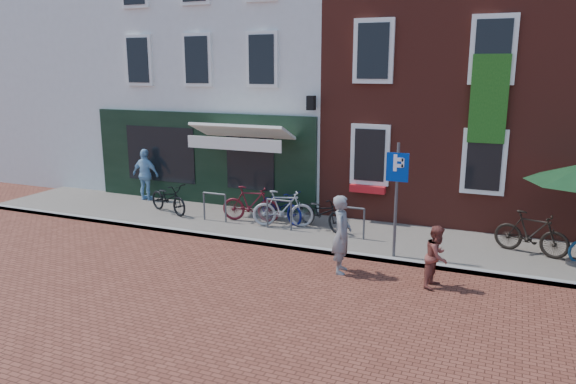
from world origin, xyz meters
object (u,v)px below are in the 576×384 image
at_px(bicycle_0, 168,198).
at_px(bicycle_1, 251,204).
at_px(parking_sign, 397,184).
at_px(bicycle_5, 531,233).
at_px(cafe_person, 146,175).
at_px(woman, 342,234).
at_px(bicycle_2, 281,206).
at_px(boy, 437,256).
at_px(bicycle_3, 283,209).
at_px(bicycle_4, 322,212).

distance_m(bicycle_0, bicycle_1, 2.71).
relative_size(parking_sign, bicycle_5, 1.57).
height_order(cafe_person, bicycle_1, cafe_person).
relative_size(bicycle_1, bicycle_5, 1.00).
relative_size(woman, bicycle_0, 0.99).
height_order(bicycle_2, bicycle_5, bicycle_5).
bearing_deg(boy, bicycle_3, 73.16).
bearing_deg(bicycle_0, boy, -84.68).
bearing_deg(bicycle_2, parking_sign, -88.83).
xyz_separation_m(bicycle_2, bicycle_4, (1.30, -0.24, 0.00)).
height_order(parking_sign, cafe_person, parking_sign).
bearing_deg(cafe_person, bicycle_5, 177.06).
bearing_deg(bicycle_2, bicycle_4, -73.99).
bearing_deg(boy, cafe_person, 82.05).
xyz_separation_m(bicycle_0, bicycle_5, (9.97, 0.21, 0.05)).
xyz_separation_m(woman, bicycle_0, (-6.16, 2.37, -0.30)).
xyz_separation_m(boy, bicycle_1, (-5.48, 2.53, -0.04)).
relative_size(woman, bicycle_4, 0.99).
distance_m(parking_sign, bicycle_5, 3.45).
relative_size(bicycle_3, bicycle_4, 0.97).
xyz_separation_m(bicycle_0, bicycle_4, (4.78, 0.25, 0.00)).
relative_size(cafe_person, bicycle_5, 1.01).
height_order(woman, bicycle_5, woman).
bearing_deg(bicycle_2, bicycle_3, -125.19).
relative_size(bicycle_0, bicycle_4, 1.00).
relative_size(woman, bicycle_5, 1.02).
xyz_separation_m(parking_sign, bicycle_0, (-7.06, 1.20, -1.26)).
height_order(parking_sign, bicycle_5, parking_sign).
bearing_deg(bicycle_3, bicycle_0, 72.00).
bearing_deg(bicycle_3, cafe_person, 60.33).
height_order(bicycle_0, bicycle_5, bicycle_5).
bearing_deg(bicycle_5, bicycle_2, 104.01).
distance_m(parking_sign, boy, 2.01).
xyz_separation_m(bicycle_0, bicycle_2, (3.49, 0.49, 0.00)).
relative_size(parking_sign, boy, 2.06).
distance_m(woman, cafe_person, 8.55).
distance_m(bicycle_0, bicycle_4, 4.79).
distance_m(cafe_person, bicycle_3, 5.51).
xyz_separation_m(woman, bicycle_3, (-2.42, 2.39, -0.25)).
xyz_separation_m(woman, cafe_person, (-7.81, 3.47, 0.09)).
bearing_deg(parking_sign, cafe_person, 165.20).
bearing_deg(bicycle_0, bicycle_1, -65.29).
bearing_deg(parking_sign, bicycle_4, 147.59).
bearing_deg(bicycle_2, woman, -110.45).
bearing_deg(parking_sign, bicycle_3, 159.90).
distance_m(parking_sign, bicycle_4, 2.98).
bearing_deg(bicycle_4, parking_sign, -96.43).
xyz_separation_m(parking_sign, cafe_person, (-8.71, 2.30, -0.87)).
xyz_separation_m(bicycle_3, bicycle_5, (6.23, 0.19, 0.00)).
height_order(woman, boy, woman).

